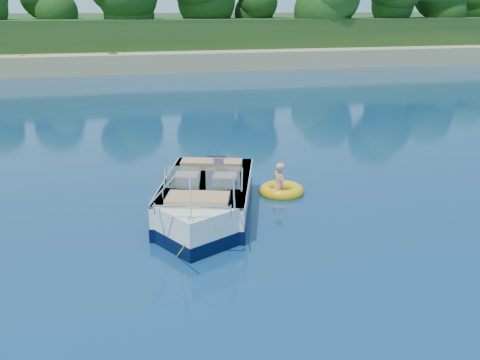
{
  "coord_description": "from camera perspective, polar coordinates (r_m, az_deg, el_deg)",
  "views": [
    {
      "loc": [
        -0.64,
        -8.6,
        5.02
      ],
      "look_at": [
        2.69,
        3.81,
        0.85
      ],
      "focal_mm": 40.0,
      "sensor_mm": 36.0,
      "label": 1
    }
  ],
  "objects": [
    {
      "name": "ground",
      "position": [
        9.98,
        -9.53,
        -12.49
      ],
      "size": [
        160.0,
        160.0,
        0.0
      ],
      "primitive_type": "plane",
      "color": "#092140",
      "rests_on": "ground"
    },
    {
      "name": "shoreline",
      "position": [
        72.49,
        -14.95,
        14.2
      ],
      "size": [
        170.0,
        59.0,
        6.0
      ],
      "color": "tan",
      "rests_on": "ground"
    },
    {
      "name": "treeline",
      "position": [
        49.63,
        -14.98,
        18.02
      ],
      "size": [
        150.0,
        7.12,
        8.19
      ],
      "color": "black",
      "rests_on": "ground"
    },
    {
      "name": "motorboat",
      "position": [
        13.29,
        -3.71,
        -2.47
      ],
      "size": [
        3.3,
        5.79,
        2.0
      ],
      "rotation": [
        0.0,
        0.0,
        -0.32
      ],
      "color": "white",
      "rests_on": "ground"
    },
    {
      "name": "tow_tube",
      "position": [
        15.11,
        4.46,
        -1.13
      ],
      "size": [
        1.53,
        1.53,
        0.33
      ],
      "rotation": [
        0.0,
        0.0,
        -0.26
      ],
      "color": "#FEB30C",
      "rests_on": "ground"
    },
    {
      "name": "boy",
      "position": [
        15.02,
        4.07,
        -1.6
      ],
      "size": [
        0.56,
        0.83,
        1.5
      ],
      "primitive_type": "imported",
      "rotation": [
        0.0,
        -0.17,
        1.89
      ],
      "color": "tan",
      "rests_on": "ground"
    }
  ]
}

